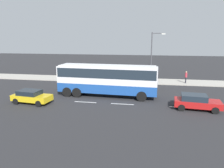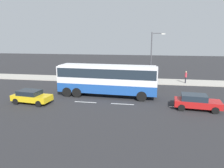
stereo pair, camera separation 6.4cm
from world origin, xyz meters
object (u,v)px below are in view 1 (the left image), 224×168
Objects in this scene: car_yellow_taxi at (31,96)px; pedestrian_near_curb at (146,76)px; pedestrian_at_crossing at (186,76)px; coach_bus at (107,77)px; car_red_compact at (196,102)px; street_lamp at (153,54)px.

pedestrian_near_curb reaches higher than car_yellow_taxi.
coach_bus is at bearing -120.49° from pedestrian_at_crossing.
pedestrian_at_crossing reaches higher than car_red_compact.
car_yellow_taxi is at bearing -137.41° from street_lamp.
coach_bus is 1.57× the size of street_lamp.
pedestrian_near_curb is at bearing 54.38° from car_yellow_taxi.
pedestrian_at_crossing is (17.47, 12.40, 0.42)m from car_yellow_taxi.
coach_bus reaches higher than car_yellow_taxi.
car_red_compact is (9.24, -3.11, -1.47)m from coach_bus.
car_yellow_taxi is (-7.28, -3.99, -1.50)m from coach_bus.
pedestrian_at_crossing is at bearing 10.45° from street_lamp.
coach_bus is at bearing 35.66° from car_yellow_taxi.
car_red_compact is at bearing -69.21° from street_lamp.
car_red_compact is at bearing -74.72° from pedestrian_at_crossing.
car_red_compact is 2.89× the size of pedestrian_near_curb.
street_lamp is at bearing -149.57° from pedestrian_at_crossing.
pedestrian_at_crossing is 5.98m from street_lamp.
street_lamp is at bearing -145.01° from pedestrian_near_curb.
car_red_compact is 11.90m from street_lamp.
car_yellow_taxi is 2.79× the size of pedestrian_near_curb.
coach_bus is at bearing 157.52° from pedestrian_near_curb.
pedestrian_at_crossing is at bearing -89.40° from pedestrian_near_curb.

